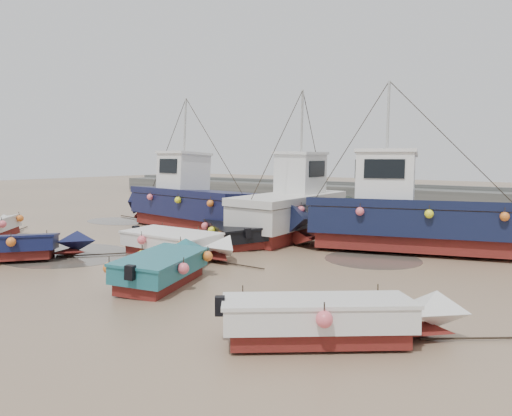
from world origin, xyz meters
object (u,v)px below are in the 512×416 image
(dinghy_5, at_px, (179,241))
(dinghy_2, at_px, (167,262))
(dinghy_3, at_px, (337,314))
(cabin_boat_0, at_px, (185,200))
(cabin_boat_2, at_px, (394,215))
(person, at_px, (239,224))
(dinghy_4, at_px, (232,228))
(cabin_boat_1, at_px, (296,205))
(dinghy_1, at_px, (3,245))

(dinghy_5, bearing_deg, dinghy_2, 39.39)
(dinghy_3, distance_m, cabin_boat_0, 15.83)
(dinghy_3, distance_m, cabin_boat_2, 9.78)
(cabin_boat_0, bearing_deg, person, -21.68)
(dinghy_3, relative_size, person, 2.95)
(dinghy_4, height_order, cabin_boat_2, cabin_boat_2)
(cabin_boat_1, xyz_separation_m, cabin_boat_2, (4.66, -0.62, -0.03))
(cabin_boat_2, bearing_deg, person, 59.17)
(dinghy_4, xyz_separation_m, cabin_boat_2, (6.00, 2.12, 0.79))
(dinghy_4, distance_m, cabin_boat_0, 4.71)
(person, bearing_deg, dinghy_1, 61.94)
(dinghy_4, distance_m, dinghy_5, 3.50)
(dinghy_3, bearing_deg, cabin_boat_1, 176.74)
(cabin_boat_1, distance_m, person, 4.73)
(dinghy_3, xyz_separation_m, cabin_boat_0, (-13.07, 8.91, 0.78))
(dinghy_2, relative_size, cabin_boat_1, 0.54)
(cabin_boat_2, relative_size, person, 6.27)
(cabin_boat_2, xyz_separation_m, person, (-8.98, 1.96, -1.33))
(dinghy_2, bearing_deg, cabin_boat_2, 48.14)
(dinghy_2, xyz_separation_m, dinghy_5, (-2.30, 2.64, -0.01))
(dinghy_1, relative_size, dinghy_4, 0.98)
(cabin_boat_0, xyz_separation_m, person, (1.36, 2.42, -1.33))
(cabin_boat_1, height_order, person, cabin_boat_1)
(dinghy_3, xyz_separation_m, cabin_boat_1, (-7.38, 9.99, 0.81))
(dinghy_4, distance_m, cabin_boat_1, 3.16)
(dinghy_3, xyz_separation_m, cabin_boat_2, (-2.72, 9.37, 0.78))
(dinghy_3, xyz_separation_m, person, (-11.70, 11.33, -0.55))
(dinghy_2, height_order, dinghy_3, same)
(dinghy_3, bearing_deg, dinghy_4, -169.42)
(cabin_boat_0, distance_m, person, 3.08)
(dinghy_5, bearing_deg, cabin_boat_1, 171.03)
(cabin_boat_2, bearing_deg, cabin_boat_0, 74.03)
(dinghy_4, bearing_deg, person, 71.33)
(dinghy_2, relative_size, dinghy_3, 1.07)
(dinghy_3, bearing_deg, dinghy_1, -128.56)
(cabin_boat_1, bearing_deg, cabin_boat_0, -173.32)
(dinghy_4, bearing_deg, dinghy_1, -170.28)
(dinghy_2, bearing_deg, dinghy_1, 171.33)
(dinghy_2, relative_size, person, 3.17)
(dinghy_2, relative_size, cabin_boat_0, 0.50)
(dinghy_2, distance_m, dinghy_5, 3.51)
(dinghy_3, height_order, dinghy_4, same)
(dinghy_1, xyz_separation_m, dinghy_5, (4.13, 4.04, 0.01))
(dinghy_3, bearing_deg, dinghy_5, -154.59)
(dinghy_5, distance_m, cabin_boat_0, 7.12)
(cabin_boat_2, distance_m, person, 9.29)
(cabin_boat_0, distance_m, cabin_boat_2, 10.35)
(dinghy_1, height_order, cabin_boat_2, cabin_boat_2)
(dinghy_1, height_order, dinghy_2, same)
(dinghy_3, height_order, cabin_boat_2, cabin_boat_2)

